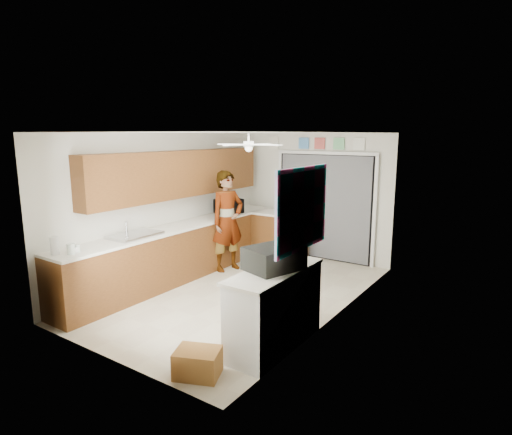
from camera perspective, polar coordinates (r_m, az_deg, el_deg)
The scene contains 40 objects.
floor at distance 6.93m, azimuth -1.88°, elevation -9.91°, with size 5.00×5.00×0.00m, color beige.
ceiling at distance 6.47m, azimuth -2.03°, elevation 11.25°, with size 5.00×5.00×0.00m, color white.
wall_back at distance 8.70m, azimuth 7.78°, elevation 2.84°, with size 3.20×3.20×0.00m, color silver.
wall_front at distance 4.84m, azimuth -19.67°, elevation -4.29°, with size 3.20×3.20×0.00m, color silver.
wall_left at distance 7.62m, azimuth -11.73°, elevation 1.55°, with size 5.00×5.00×0.00m, color silver.
wall_right at distance 5.81m, azimuth 10.93°, elevation -1.36°, with size 5.00×5.00×0.00m, color silver.
left_base_cabinets at distance 7.58m, azimuth -9.91°, elevation -4.62°, with size 0.60×4.80×0.90m, color brown.
left_countertop at distance 7.47m, azimuth -9.97°, elevation -1.16°, with size 0.62×4.80×0.04m, color white.
upper_cabinets at distance 7.58m, azimuth -9.96°, elevation 5.76°, with size 0.32×4.00×0.80m, color brown.
sink_basin at distance 6.80m, azimuth -15.84°, elevation -2.32°, with size 0.50×0.76×0.06m, color silver.
faucet at distance 6.92m, azimuth -16.90°, elevation -1.34°, with size 0.03×0.03×0.22m, color silver.
peninsula_base at distance 8.65m, azimuth 3.20°, elevation -2.51°, with size 1.00×0.60×0.90m, color brown.
peninsula_top at distance 8.56m, azimuth 3.23°, elevation 0.55°, with size 1.04×0.64×0.04m, color white.
back_opening_recess at distance 8.60m, azimuth 9.15°, elevation 1.36°, with size 2.00×0.06×2.10m, color black.
curtain_panel at distance 8.56m, azimuth 9.04°, elevation 1.32°, with size 1.90×0.03×2.05m, color slate.
door_trim_left at distance 9.04m, azimuth 3.21°, elevation 1.96°, with size 0.06×0.04×2.10m, color white.
door_trim_right at distance 8.20m, azimuth 15.53°, elevation 0.62°, with size 0.06×0.04×2.10m, color white.
door_trim_head at distance 8.46m, azimuth 9.29°, elevation 8.49°, with size 2.10×0.04×0.06m, color white.
header_frame_1 at distance 8.70m, azimuth 6.38°, elevation 9.82°, with size 0.22×0.02×0.22m, color #4F8FD3.
header_frame_2 at distance 8.55m, azimuth 8.49°, elevation 9.75°, with size 0.22×0.02×0.22m, color #C74F4A.
header_frame_3 at distance 8.38m, azimuth 10.99°, elevation 9.64°, with size 0.22×0.02×0.22m, color #6FC385.
header_frame_4 at distance 8.23m, azimuth 13.58°, elevation 9.52°, with size 0.22×0.02×0.22m, color white.
route66_sign at distance 9.05m, azimuth 2.40°, elevation 9.92°, with size 0.22×0.02×0.26m, color silver.
right_counter_base at distance 5.14m, azimuth 2.53°, elevation -12.21°, with size 0.50×1.40×0.90m, color white.
right_counter_top at distance 4.97m, azimuth 2.47°, elevation -7.21°, with size 0.54×1.44×0.04m, color white.
abstract_painting at distance 4.85m, azimuth 6.20°, elevation 1.16°, with size 0.03×1.15×0.95m, color #FF5DBB.
ceiling_fan at distance 6.63m, azimuth -0.98°, elevation 9.69°, with size 1.14×1.14×0.24m, color white.
microwave at distance 8.44m, azimuth -3.66°, elevation 1.51°, with size 0.51×0.35×0.28m, color black.
cup at distance 6.11m, azimuth -23.08°, elevation -4.01°, with size 0.11×0.11×0.09m, color white.
jar_a at distance 6.08m, azimuth -23.46°, elevation -3.85°, with size 0.10×0.10×0.14m, color silver.
jar_b at distance 6.14m, azimuth -22.73°, elevation -3.82°, with size 0.07×0.07×0.10m, color silver.
paper_towel_roll at distance 6.13m, azimuth -25.28°, elevation -3.41°, with size 0.11×0.11×0.24m, color white.
suitcase at distance 4.95m, azimuth 2.42°, elevation -5.41°, with size 0.47×0.63×0.27m, color black.
suitcase_rim at distance 4.99m, azimuth 2.41°, elevation -6.63°, with size 0.44×0.58×0.02m, color yellow.
suitcase_lid at distance 5.13m, azimuth 4.14°, elevation -1.97°, with size 0.42×0.03×0.50m, color black.
cardboard_box at distance 4.73m, azimuth -7.78°, elevation -18.65°, with size 0.46×0.34×0.29m, color #A97135.
navy_crate at distance 4.81m, azimuth -8.71°, elevation -18.71°, with size 0.33×0.28×0.20m, color #141D33.
cabinet_door_panel at distance 6.92m, azimuth 4.84°, elevation -7.08°, with size 0.44×0.03×0.66m, color brown.
man at distance 7.81m, azimuth -3.81°, elevation -0.48°, with size 0.67×0.44×1.84m, color white.
dog at distance 7.47m, azimuth 2.86°, elevation -6.44°, with size 0.26×0.60×0.47m, color black.
Camera 1 is at (3.81, -5.23, 2.48)m, focal length 30.00 mm.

